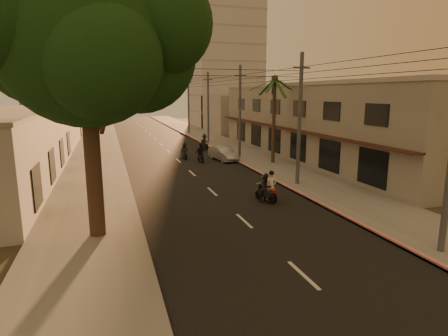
{
  "coord_description": "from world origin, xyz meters",
  "views": [
    {
      "loc": [
        -6.34,
        -14.85,
        6.34
      ],
      "look_at": [
        0.22,
        6.11,
        1.94
      ],
      "focal_mm": 30.0,
      "sensor_mm": 36.0,
      "label": 1
    }
  ],
  "objects": [
    {
      "name": "sidewalk_right",
      "position": [
        7.5,
        20.0,
        0.06
      ],
      "size": [
        5.0,
        140.0,
        0.12
      ],
      "primitive_type": "cube",
      "color": "slate",
      "rests_on": "ground"
    },
    {
      "name": "ground",
      "position": [
        0.0,
        0.0,
        0.0
      ],
      "size": [
        160.0,
        160.0,
        0.0
      ],
      "primitive_type": "plane",
      "color": "#383023",
      "rests_on": "ground"
    },
    {
      "name": "distant_tower",
      "position": [
        16.0,
        56.0,
        14.0
      ],
      "size": [
        12.1,
        12.1,
        28.0
      ],
      "color": "#B7B5B2",
      "rests_on": "ground"
    },
    {
      "name": "filler_right",
      "position": [
        14.0,
        45.0,
        3.0
      ],
      "size": [
        8.0,
        14.0,
        6.0
      ],
      "primitive_type": "cube",
      "color": "#9F998F",
      "rests_on": "ground"
    },
    {
      "name": "scooter_mid_a",
      "position": [
        2.37,
        4.77,
        0.8
      ],
      "size": [
        1.11,
        1.76,
        1.76
      ],
      "rotation": [
        0.0,
        0.0,
        0.25
      ],
      "color": "black",
      "rests_on": "ground"
    },
    {
      "name": "scooter_red",
      "position": [
        2.86,
        5.09,
        0.8
      ],
      "size": [
        0.72,
        1.87,
        1.83
      ],
      "rotation": [
        0.0,
        0.0,
        -0.05
      ],
      "color": "black",
      "rests_on": "ground"
    },
    {
      "name": "utility_poles",
      "position": [
        6.2,
        20.0,
        6.54
      ],
      "size": [
        1.2,
        48.26,
        9.0
      ],
      "color": "#38383A",
      "rests_on": "ground"
    },
    {
      "name": "scooter_far_b",
      "position": [
        4.2,
        26.3,
        0.83
      ],
      "size": [
        1.4,
        1.81,
        1.81
      ],
      "rotation": [
        0.0,
        0.0,
        0.24
      ],
      "color": "black",
      "rests_on": "ground"
    },
    {
      "name": "broadleaf_tree",
      "position": [
        -6.61,
        2.14,
        8.48
      ],
      "size": [
        9.6,
        8.7,
        12.1
      ],
      "color": "black",
      "rests_on": "ground"
    },
    {
      "name": "curb_stripe",
      "position": [
        5.1,
        15.0,
        0.1
      ],
      "size": [
        0.2,
        60.0,
        0.2
      ],
      "primitive_type": "cube",
      "color": "red",
      "rests_on": "ground"
    },
    {
      "name": "scooter_mid_b",
      "position": [
        1.85,
        18.56,
        0.83
      ],
      "size": [
        1.04,
        1.89,
        1.86
      ],
      "rotation": [
        0.0,
        0.0,
        0.02
      ],
      "color": "black",
      "rests_on": "ground"
    },
    {
      "name": "parked_car",
      "position": [
        4.15,
        18.88,
        0.68
      ],
      "size": [
        2.73,
        4.57,
        1.36
      ],
      "primitive_type": "imported",
      "rotation": [
        0.0,
        0.0,
        0.16
      ],
      "color": "#9C9EA4",
      "rests_on": "ground"
    },
    {
      "name": "filler_left_far",
      "position": [
        -14.0,
        52.0,
        3.5
      ],
      "size": [
        8.0,
        14.0,
        7.0
      ],
      "primitive_type": "cube",
      "color": "#9F998F",
      "rests_on": "ground"
    },
    {
      "name": "filler_left_near",
      "position": [
        -14.0,
        34.0,
        2.2
      ],
      "size": [
        8.0,
        14.0,
        4.4
      ],
      "primitive_type": "cube",
      "color": "#9F998F",
      "rests_on": "ground"
    },
    {
      "name": "scooter_far_a",
      "position": [
        0.75,
        20.7,
        0.74
      ],
      "size": [
        0.8,
        1.68,
        1.65
      ],
      "rotation": [
        0.0,
        0.0,
        0.04
      ],
      "color": "black",
      "rests_on": "ground"
    },
    {
      "name": "sidewalk_left",
      "position": [
        -7.5,
        20.0,
        0.06
      ],
      "size": [
        5.0,
        140.0,
        0.12
      ],
      "primitive_type": "cube",
      "color": "slate",
      "rests_on": "ground"
    },
    {
      "name": "shophouse_row",
      "position": [
        13.95,
        18.0,
        3.65
      ],
      "size": [
        8.8,
        34.2,
        7.3
      ],
      "color": "gray",
      "rests_on": "ground"
    },
    {
      "name": "palm_tree",
      "position": [
        8.0,
        16.0,
        7.15
      ],
      "size": [
        5.0,
        5.0,
        8.2
      ],
      "color": "black",
      "rests_on": "ground"
    },
    {
      "name": "road",
      "position": [
        0.0,
        20.0,
        0.01
      ],
      "size": [
        10.0,
        140.0,
        0.02
      ],
      "primitive_type": "cube",
      "color": "black",
      "rests_on": "ground"
    }
  ]
}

